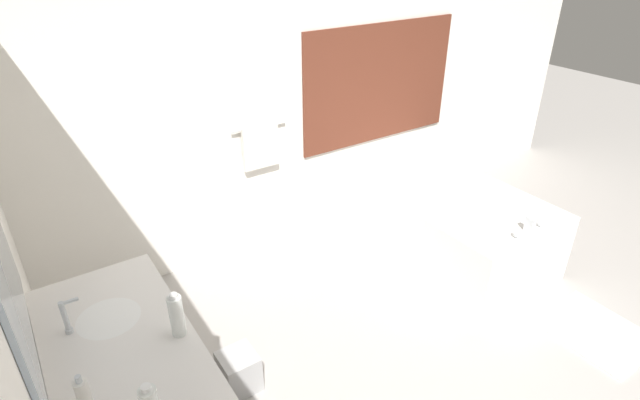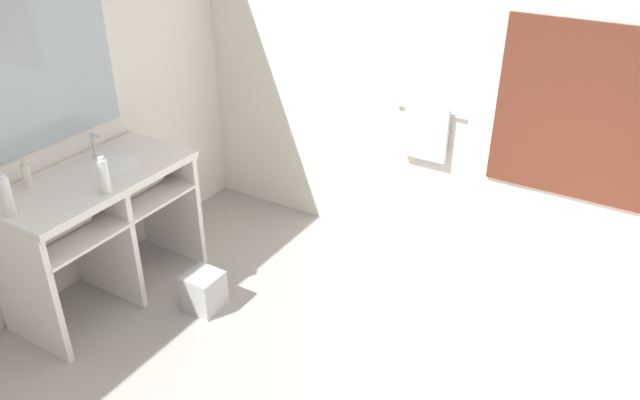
{
  "view_description": "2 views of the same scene",
  "coord_description": "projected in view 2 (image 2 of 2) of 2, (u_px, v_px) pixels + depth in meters",
  "views": [
    {
      "loc": [
        -2.04,
        -1.35,
        2.59
      ],
      "look_at": [
        -0.36,
        1.16,
        0.93
      ],
      "focal_mm": 28.0,
      "sensor_mm": 36.0,
      "label": 1
    },
    {
      "loc": [
        1.15,
        -1.64,
        2.67
      ],
      "look_at": [
        -0.45,
        0.98,
        0.95
      ],
      "focal_mm": 35.0,
      "sensor_mm": 36.0,
      "label": 2
    }
  ],
  "objects": [
    {
      "name": "wall_back_with_blinds",
      "position": [
        483.0,
        86.0,
        4.04
      ],
      "size": [
        7.4,
        0.13,
        2.7
      ],
      "color": "white",
      "rests_on": "ground_plane"
    },
    {
      "name": "vanity_counter",
      "position": [
        101.0,
        211.0,
        4.02
      ],
      "size": [
        0.64,
        1.26,
        0.91
      ],
      "color": "white",
      "rests_on": "ground_plane"
    },
    {
      "name": "sink_faucet",
      "position": [
        94.0,
        146.0,
        4.06
      ],
      "size": [
        0.09,
        0.04,
        0.18
      ],
      "color": "silver",
      "rests_on": "vanity_counter"
    },
    {
      "name": "bathtub",
      "position": [
        574.0,
        349.0,
        3.36
      ],
      "size": [
        1.03,
        1.89,
        0.71
      ],
      "color": "white",
      "rests_on": "ground_plane"
    },
    {
      "name": "water_bottle_1",
      "position": [
        6.0,
        196.0,
        3.41
      ],
      "size": [
        0.07,
        0.07,
        0.25
      ],
      "color": "silver",
      "rests_on": "vanity_counter"
    },
    {
      "name": "water_bottle_2",
      "position": [
        104.0,
        176.0,
        3.64
      ],
      "size": [
        0.07,
        0.07,
        0.23
      ],
      "color": "silver",
      "rests_on": "vanity_counter"
    },
    {
      "name": "soap_dispenser",
      "position": [
        27.0,
        176.0,
        3.71
      ],
      "size": [
        0.05,
        0.05,
        0.18
      ],
      "color": "white",
      "rests_on": "vanity_counter"
    },
    {
      "name": "waste_bin",
      "position": [
        204.0,
        291.0,
        4.13
      ],
      "size": [
        0.23,
        0.23,
        0.27
      ],
      "color": "#B2B2B2",
      "rests_on": "ground_plane"
    }
  ]
}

